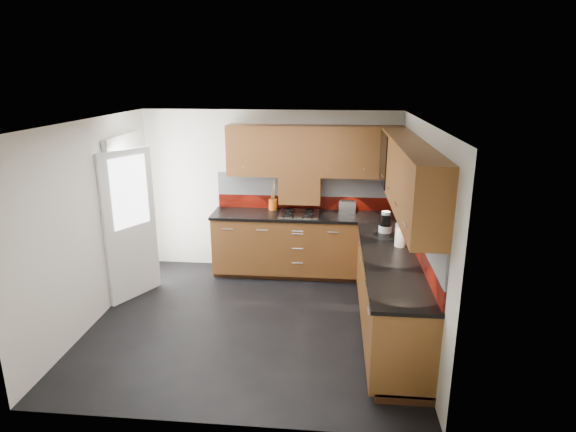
# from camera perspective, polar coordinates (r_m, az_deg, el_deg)

# --- Properties ---
(room) EXTENTS (4.00, 3.80, 2.64)m
(room) POSITION_cam_1_polar(r_m,az_deg,el_deg) (5.44, -4.52, 1.62)
(room) COLOR black
(base_cabinets) EXTENTS (2.70, 3.20, 0.95)m
(base_cabinets) POSITION_cam_1_polar(r_m,az_deg,el_deg) (6.39, 6.34, -6.20)
(base_cabinets) COLOR brown
(base_cabinets) RESTS_ON room
(countertop) EXTENTS (2.72, 3.22, 0.04)m
(countertop) POSITION_cam_1_polar(r_m,az_deg,el_deg) (6.21, 6.36, -2.14)
(countertop) COLOR black
(countertop) RESTS_ON base_cabinets
(backsplash) EXTENTS (2.70, 3.20, 0.54)m
(backsplash) POSITION_cam_1_polar(r_m,az_deg,el_deg) (6.34, 8.43, 0.93)
(backsplash) COLOR maroon
(backsplash) RESTS_ON countertop
(upper_cabinets) EXTENTS (2.50, 3.20, 0.72)m
(upper_cabinets) POSITION_cam_1_polar(r_m,az_deg,el_deg) (6.06, 8.30, 6.31)
(upper_cabinets) COLOR brown
(upper_cabinets) RESTS_ON room
(extractor_hood) EXTENTS (0.60, 0.33, 0.40)m
(extractor_hood) POSITION_cam_1_polar(r_m,az_deg,el_deg) (7.02, 1.43, 3.21)
(extractor_hood) COLOR brown
(extractor_hood) RESTS_ON room
(glass_cabinet) EXTENTS (0.32, 0.80, 0.66)m
(glass_cabinet) POSITION_cam_1_polar(r_m,az_deg,el_deg) (6.38, 12.54, 6.84)
(glass_cabinet) COLOR black
(glass_cabinet) RESTS_ON room
(back_door) EXTENTS (0.42, 1.19, 2.04)m
(back_door) POSITION_cam_1_polar(r_m,az_deg,el_deg) (6.78, -18.31, -0.29)
(back_door) COLOR white
(back_door) RESTS_ON room
(gas_hob) EXTENTS (0.57, 0.50, 0.04)m
(gas_hob) POSITION_cam_1_polar(r_m,az_deg,el_deg) (6.94, 1.32, 0.28)
(gas_hob) COLOR silver
(gas_hob) RESTS_ON countertop
(utensil_pot) EXTENTS (0.13, 0.13, 0.46)m
(utensil_pot) POSITION_cam_1_polar(r_m,az_deg,el_deg) (7.18, -1.78, 1.53)
(utensil_pot) COLOR #C55812
(utensil_pot) RESTS_ON countertop
(toaster) EXTENTS (0.26, 0.18, 0.18)m
(toaster) POSITION_cam_1_polar(r_m,az_deg,el_deg) (7.09, 7.08, 1.09)
(toaster) COLOR silver
(toaster) RESTS_ON countertop
(food_processor) EXTENTS (0.17, 0.17, 0.28)m
(food_processor) POSITION_cam_1_polar(r_m,az_deg,el_deg) (6.27, 11.48, -0.80)
(food_processor) COLOR white
(food_processor) RESTS_ON countertop
(paper_towel) EXTENTS (0.14, 0.14, 0.28)m
(paper_towel) POSITION_cam_1_polar(r_m,az_deg,el_deg) (5.79, 13.21, -2.21)
(paper_towel) COLOR white
(paper_towel) RESTS_ON countertop
(orange_cloth) EXTENTS (0.15, 0.14, 0.01)m
(orange_cloth) POSITION_cam_1_polar(r_m,az_deg,el_deg) (6.60, 11.52, -1.01)
(orange_cloth) COLOR #DF4518
(orange_cloth) RESTS_ON countertop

